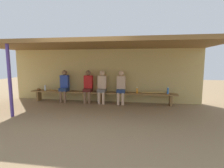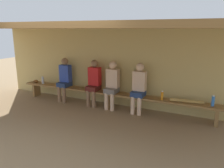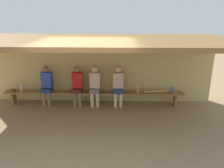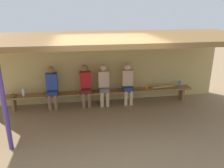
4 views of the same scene
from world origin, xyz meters
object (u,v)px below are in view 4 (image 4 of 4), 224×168
at_px(player_in_white, 86,84).
at_px(player_with_sunglasses, 104,83).
at_px(support_post, 4,104).
at_px(baseball_glove_worn, 13,95).
at_px(water_bottle_orange, 23,92).
at_px(player_near_post, 52,86).
at_px(player_in_blue, 128,82).
at_px(water_bottle_green, 180,84).
at_px(water_bottle_blue, 147,86).
at_px(baseball_bat, 163,87).
at_px(bench, 102,93).

xyz_separation_m(player_in_white, player_with_sunglasses, (0.58, 0.00, 0.00)).
height_order(support_post, player_in_white, support_post).
xyz_separation_m(player_with_sunglasses, baseball_glove_worn, (-2.77, -0.04, -0.22)).
distance_m(support_post, water_bottle_orange, 2.15).
bearing_deg(player_with_sunglasses, baseball_glove_worn, -179.22).
bearing_deg(player_near_post, player_in_blue, 0.00).
height_order(water_bottle_green, baseball_glove_worn, water_bottle_green).
height_order(player_in_blue, player_near_post, same).
bearing_deg(player_in_white, water_bottle_blue, -1.43).
bearing_deg(player_in_blue, support_post, -146.33).
height_order(player_with_sunglasses, baseball_bat, player_with_sunglasses).
relative_size(player_with_sunglasses, player_near_post, 1.00).
height_order(player_in_blue, baseball_glove_worn, player_in_blue).
bearing_deg(bench, baseball_bat, -0.00).
relative_size(bench, water_bottle_blue, 26.23).
bearing_deg(baseball_bat, support_post, -161.75).
height_order(player_with_sunglasses, water_bottle_blue, player_with_sunglasses).
height_order(player_with_sunglasses, water_bottle_green, player_with_sunglasses).
xyz_separation_m(player_with_sunglasses, water_bottle_blue, (1.41, -0.05, -0.16)).
height_order(bench, water_bottle_green, water_bottle_green).
bearing_deg(bench, player_in_white, 179.67).
distance_m(bench, water_bottle_green, 2.64).
distance_m(water_bottle_orange, baseball_glove_worn, 0.31).
height_order(bench, baseball_glove_worn, baseball_glove_worn).
distance_m(player_in_blue, baseball_bat, 1.25).
bearing_deg(water_bottle_blue, player_with_sunglasses, 177.98).
height_order(player_in_white, water_bottle_blue, player_in_white).
relative_size(player_in_white, player_near_post, 1.00).
height_order(player_in_white, player_near_post, same).
relative_size(player_with_sunglasses, baseball_bat, 1.69).
distance_m(bench, player_in_white, 0.63).
bearing_deg(player_in_white, player_with_sunglasses, 0.00).
bearing_deg(water_bottle_orange, support_post, -87.31).
bearing_deg(player_in_white, support_post, -130.51).
bearing_deg(player_near_post, baseball_bat, -0.05).
distance_m(player_near_post, baseball_glove_worn, 1.18).
relative_size(player_near_post, water_bottle_blue, 5.84).
distance_m(player_in_white, water_bottle_orange, 1.90).
xyz_separation_m(support_post, bench, (2.32, 2.10, -0.71)).
relative_size(support_post, water_bottle_green, 8.44).
relative_size(water_bottle_orange, baseball_glove_worn, 0.99).
bearing_deg(support_post, player_near_post, 70.09).
bearing_deg(player_with_sunglasses, player_near_post, 180.00).
xyz_separation_m(water_bottle_orange, baseball_glove_worn, (-0.30, -0.02, -0.07)).
distance_m(player_in_blue, baseball_glove_worn, 3.56).
height_order(baseball_glove_worn, baseball_bat, baseball_glove_worn).
relative_size(player_in_blue, player_in_white, 1.00).
xyz_separation_m(player_in_blue, player_with_sunglasses, (-0.78, 0.00, 0.00)).
relative_size(player_with_sunglasses, baseball_glove_worn, 5.56).
distance_m(water_bottle_green, baseball_bat, 0.58).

